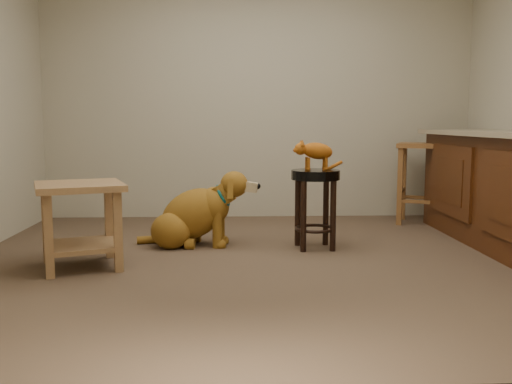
{
  "coord_description": "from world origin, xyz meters",
  "views": [
    {
      "loc": [
        -0.28,
        -4.07,
        1.01
      ],
      "look_at": [
        -0.09,
        0.49,
        0.45
      ],
      "focal_mm": 40.0,
      "sensor_mm": 36.0,
      "label": 1
    }
  ],
  "objects_px": {
    "side_table": "(80,212)",
    "tabby_kitten": "(315,152)",
    "padded_stool": "(315,193)",
    "wood_stool": "(420,182)",
    "golden_retriever": "(194,216)"
  },
  "relations": [
    {
      "from": "side_table",
      "to": "golden_retriever",
      "type": "distance_m",
      "value": 1.02
    },
    {
      "from": "side_table",
      "to": "tabby_kitten",
      "type": "height_order",
      "value": "tabby_kitten"
    },
    {
      "from": "tabby_kitten",
      "to": "side_table",
      "type": "bearing_deg",
      "value": -166.88
    },
    {
      "from": "padded_stool",
      "to": "golden_retriever",
      "type": "distance_m",
      "value": 1.01
    },
    {
      "from": "golden_retriever",
      "to": "tabby_kitten",
      "type": "height_order",
      "value": "tabby_kitten"
    },
    {
      "from": "side_table",
      "to": "tabby_kitten",
      "type": "relative_size",
      "value": 1.74
    },
    {
      "from": "padded_stool",
      "to": "wood_stool",
      "type": "relative_size",
      "value": 0.79
    },
    {
      "from": "padded_stool",
      "to": "golden_retriever",
      "type": "relative_size",
      "value": 0.61
    },
    {
      "from": "golden_retriever",
      "to": "tabby_kitten",
      "type": "xyz_separation_m",
      "value": [
        0.97,
        -0.15,
        0.53
      ]
    },
    {
      "from": "side_table",
      "to": "golden_retriever",
      "type": "height_order",
      "value": "golden_retriever"
    },
    {
      "from": "wood_stool",
      "to": "side_table",
      "type": "bearing_deg",
      "value": -150.67
    },
    {
      "from": "side_table",
      "to": "tabby_kitten",
      "type": "xyz_separation_m",
      "value": [
        1.71,
        0.54,
        0.39
      ]
    },
    {
      "from": "padded_stool",
      "to": "tabby_kitten",
      "type": "height_order",
      "value": "tabby_kitten"
    },
    {
      "from": "padded_stool",
      "to": "side_table",
      "type": "relative_size",
      "value": 0.86
    },
    {
      "from": "padded_stool",
      "to": "side_table",
      "type": "height_order",
      "value": "padded_stool"
    }
  ]
}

